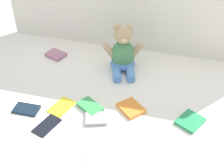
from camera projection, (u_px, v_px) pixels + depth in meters
The scene contains 11 objects.
ground_plane at pixel (118, 88), 1.55m from camera, with size 3.20×3.20×0.00m, color silver.
teddy_bear at pixel (123, 54), 1.63m from camera, with size 0.22×0.22×0.27m.
book_case_0 at pixel (131, 108), 1.42m from camera, with size 0.09×0.12×0.02m, color orange.
book_case_1 at pixel (47, 125), 1.34m from camera, with size 0.07×0.13×0.01m, color black.
book_case_2 at pixel (56, 55), 1.78m from camera, with size 0.08×0.11×0.02m, color #A76D88.
book_case_3 at pixel (101, 167), 1.16m from camera, with size 0.10×0.14×0.01m, color #9497A6.
book_case_4 at pixel (90, 107), 1.43m from camera, with size 0.07×0.12×0.02m, color #3B9C52.
book_case_5 at pixel (96, 119), 1.36m from camera, with size 0.08×0.10×0.02m, color #999F9E.
book_case_6 at pixel (190, 121), 1.35m from camera, with size 0.10×0.12×0.01m, color #278A53.
book_case_7 at pixel (62, 106), 1.43m from camera, with size 0.08×0.13×0.01m, color yellow.
book_case_8 at pixel (26, 109), 1.42m from camera, with size 0.07×0.12×0.01m, color #122130.
Camera 1 is at (0.28, -1.18, 0.97)m, focal length 48.50 mm.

